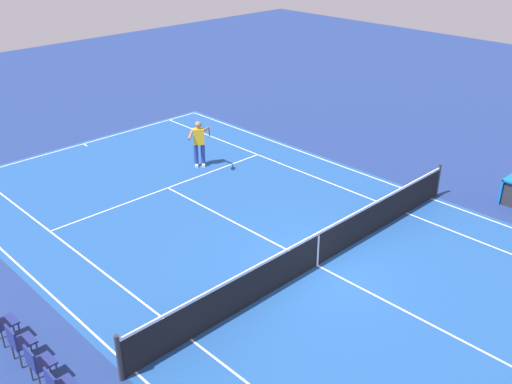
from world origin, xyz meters
TOP-DOWN VIEW (x-y plane):
  - ground_plane at (0.00, 0.00)m, footprint 60.00×60.00m
  - court_slab at (0.00, 0.00)m, footprint 24.20×11.40m
  - court_line_markings at (0.00, 0.00)m, footprint 23.85×11.05m
  - tennis_net at (0.00, 0.00)m, footprint 0.10×11.70m
  - tennis_player_near at (7.07, -1.92)m, footprint 1.17×0.75m
  - tennis_ball at (0.59, -0.66)m, footprint 0.07×0.07m
  - spectator_chair_2 at (1.00, 6.96)m, footprint 0.44×0.44m
  - spectator_chair_3 at (1.84, 6.96)m, footprint 0.44×0.44m
  - spectator_chair_4 at (2.67, 6.96)m, footprint 0.44×0.44m

SIDE VIEW (x-z plane):
  - ground_plane at x=0.00m, z-range 0.00..0.00m
  - court_slab at x=0.00m, z-range 0.00..0.00m
  - court_line_markings at x=0.00m, z-range 0.00..0.01m
  - tennis_ball at x=0.59m, z-range 0.00..0.07m
  - tennis_net at x=0.00m, z-range -0.05..1.03m
  - spectator_chair_2 at x=1.00m, z-range 0.08..0.96m
  - spectator_chair_3 at x=1.84m, z-range 0.08..0.96m
  - spectator_chair_4 at x=2.67m, z-range 0.08..0.96m
  - tennis_player_near at x=7.07m, z-range 0.08..1.78m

